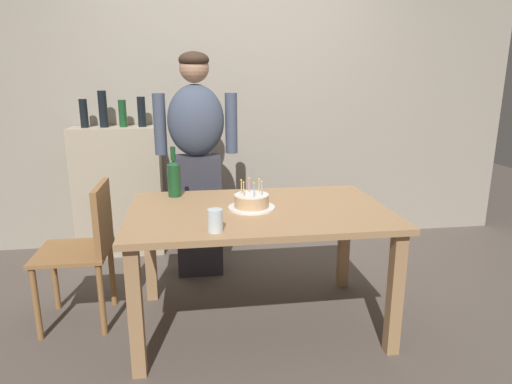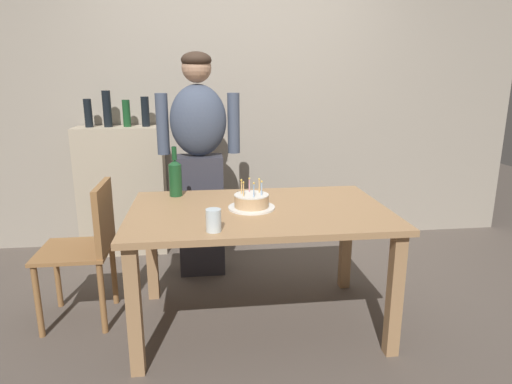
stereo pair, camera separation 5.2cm
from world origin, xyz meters
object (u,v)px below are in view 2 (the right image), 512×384
at_px(water_glass_near, 214,220).
at_px(wine_bottle, 175,177).
at_px(birthday_cake, 252,202).
at_px(dining_chair, 89,241).
at_px(person_man_bearded, 200,162).
at_px(cell_phone, 248,193).

distance_m(water_glass_near, wine_bottle, 0.75).
bearing_deg(birthday_cake, water_glass_near, -122.15).
bearing_deg(water_glass_near, dining_chair, 143.95).
distance_m(person_man_bearded, dining_chair, 0.99).
bearing_deg(cell_phone, dining_chair, -178.07).
relative_size(birthday_cake, person_man_bearded, 0.16).
xyz_separation_m(person_man_bearded, dining_chair, (-0.68, -0.63, -0.36)).
bearing_deg(person_man_bearded, cell_phone, 124.53).
height_order(wine_bottle, dining_chair, wine_bottle).
bearing_deg(cell_phone, person_man_bearded, 116.49).
bearing_deg(wine_bottle, person_man_bearded, 71.38).
xyz_separation_m(wine_bottle, person_man_bearded, (0.15, 0.46, 0.01)).
height_order(birthday_cake, cell_phone, birthday_cake).
bearing_deg(birthday_cake, cell_phone, 86.86).
distance_m(birthday_cake, dining_chair, 1.02).
bearing_deg(water_glass_near, birthday_cake, 57.85).
height_order(birthday_cake, dining_chair, birthday_cake).
bearing_deg(wine_bottle, birthday_cake, -37.68).
bearing_deg(cell_phone, water_glass_near, -117.27).
distance_m(cell_phone, dining_chair, 1.03).
relative_size(wine_bottle, person_man_bearded, 0.19).
distance_m(water_glass_near, person_man_bearded, 1.18).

